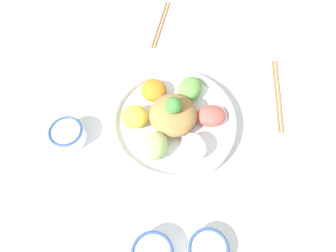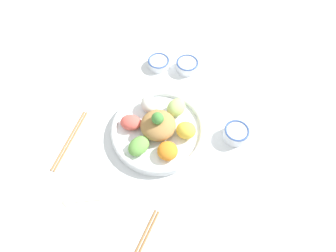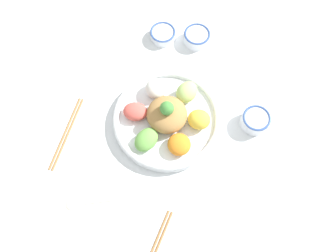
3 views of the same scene
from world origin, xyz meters
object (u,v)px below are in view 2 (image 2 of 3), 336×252
at_px(salad_platter, 159,128).
at_px(chopsticks_pair_near, 70,140).
at_px(chopsticks_pair_far, 141,244).
at_px(rice_bowl_blue, 159,63).
at_px(sauce_bowl_dark, 236,133).
at_px(serving_spoon_main, 78,200).
at_px(sauce_bowl_red, 187,65).

xyz_separation_m(salad_platter, chopsticks_pair_near, (-0.04, 0.31, -0.02)).
bearing_deg(salad_platter, chopsticks_pair_far, 174.46).
xyz_separation_m(rice_bowl_blue, sauce_bowl_dark, (-0.32, -0.28, 0.01)).
xyz_separation_m(salad_platter, chopsticks_pair_far, (-0.37, 0.04, -0.02)).
height_order(sauce_bowl_dark, serving_spoon_main, sauce_bowl_dark).
bearing_deg(serving_spoon_main, chopsticks_pair_far, -37.70).
bearing_deg(sauce_bowl_red, rice_bowl_blue, 83.12).
bearing_deg(chopsticks_pair_near, sauce_bowl_red, 146.02).
bearing_deg(chopsticks_pair_far, sauce_bowl_dark, 163.59).
bearing_deg(salad_platter, serving_spoon_main, 135.76).
distance_m(sauce_bowl_red, chopsticks_pair_near, 0.53).
height_order(salad_platter, chopsticks_pair_far, salad_platter).
distance_m(sauce_bowl_red, chopsticks_pair_far, 0.68).
height_order(salad_platter, chopsticks_pair_near, salad_platter).
relative_size(salad_platter, chopsticks_pair_near, 1.39).
bearing_deg(chopsticks_pair_far, salad_platter, -161.93).
distance_m(salad_platter, serving_spoon_main, 0.34).
relative_size(salad_platter, sauce_bowl_red, 3.70).
xyz_separation_m(salad_platter, serving_spoon_main, (-0.25, 0.24, -0.03)).
bearing_deg(sauce_bowl_red, salad_platter, 161.10).
relative_size(salad_platter, rice_bowl_blue, 3.79).
distance_m(rice_bowl_blue, chopsticks_pair_near, 0.45).
bearing_deg(rice_bowl_blue, salad_platter, -177.66).
bearing_deg(sauce_bowl_red, chopsticks_pair_far, 168.33).
height_order(salad_platter, serving_spoon_main, salad_platter).
relative_size(rice_bowl_blue, chopsticks_pair_far, 0.44).
distance_m(salad_platter, chopsticks_pair_near, 0.31).
distance_m(salad_platter, chopsticks_pair_far, 0.37).
bearing_deg(chopsticks_pair_far, sauce_bowl_red, -168.06).
height_order(rice_bowl_blue, serving_spoon_main, rice_bowl_blue).
xyz_separation_m(rice_bowl_blue, chopsticks_pair_far, (-0.68, 0.02, -0.01)).
bearing_deg(sauce_bowl_dark, chopsticks_pair_far, 139.98).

